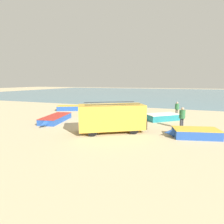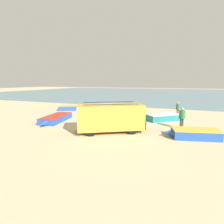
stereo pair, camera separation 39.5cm
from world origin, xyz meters
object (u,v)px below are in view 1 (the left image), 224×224
parked_van (112,117)px  fishing_rowboat_2 (194,133)px  fishing_rowboat_1 (163,117)px  fisherman_1 (177,108)px  fisherman_0 (182,116)px  fishing_rowboat_0 (74,108)px  fishing_rowboat_3 (55,119)px

parked_van → fishing_rowboat_2: parked_van is taller
fishing_rowboat_1 → fishing_rowboat_2: fishing_rowboat_1 is taller
fishing_rowboat_2 → fisherman_1: (-1.15, 7.86, 0.69)m
fishing_rowboat_2 → fisherman_0: bearing=-84.9°
fishing_rowboat_1 → fisherman_1: 2.93m
parked_van → fishing_rowboat_1: (3.57, 6.00, -0.88)m
fisherman_0 → fisherman_1: bearing=-41.3°
fishing_rowboat_1 → fisherman_1: bearing=23.6°
parked_van → fishing_rowboat_2: size_ratio=1.39×
fisherman_0 → fishing_rowboat_1: bearing=-15.9°
fishing_rowboat_2 → fishing_rowboat_0: bearing=-41.0°
parked_van → fishing_rowboat_1: size_ratio=1.41×
fishing_rowboat_0 → fisherman_0: fisherman_0 is taller
fishing_rowboat_3 → fisherman_0: fisherman_0 is taller
fishing_rowboat_0 → fishing_rowboat_3: 7.20m
fishing_rowboat_3 → fisherman_1: 13.46m
fishing_rowboat_3 → fisherman_0: bearing=86.0°
fishing_rowboat_1 → fisherman_1: (1.31, 2.53, 0.68)m
fishing_rowboat_2 → fishing_rowboat_3: size_ratio=0.76×
fishing_rowboat_0 → fishing_rowboat_3: fishing_rowboat_0 is taller
fishing_rowboat_0 → fisherman_1: size_ratio=2.99×
fishing_rowboat_0 → fishing_rowboat_2: size_ratio=1.29×
fisherman_1 → fishing_rowboat_0: bearing=-135.8°
parked_van → fisherman_1: parked_van is taller
fishing_rowboat_2 → fisherman_1: bearing=-95.1°
fishing_rowboat_0 → fishing_rowboat_1: 12.49m
parked_van → fisherman_0: parked_van is taller
fishing_rowboat_0 → fishing_rowboat_1: fishing_rowboat_0 is taller
fishing_rowboat_2 → fishing_rowboat_3: bearing=-17.1°
fisherman_1 → fishing_rowboat_3: bearing=-104.9°
fishing_rowboat_3 → parked_van: bearing=66.0°
fishing_rowboat_3 → fishing_rowboat_0: bearing=-174.0°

